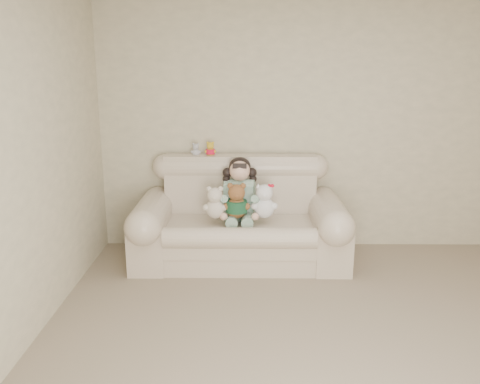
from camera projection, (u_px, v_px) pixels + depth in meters
name	position (u px, v px, depth m)	size (l,w,h in m)	color
floor	(360.00, 383.00, 3.12)	(5.00, 5.00, 0.00)	#846E5D
wall_back	(314.00, 127.00, 5.22)	(4.50, 4.50, 0.00)	#ACA589
sofa	(240.00, 212.00, 4.93)	(2.10, 0.95, 1.03)	beige
seated_child	(240.00, 189.00, 4.96)	(0.38, 0.47, 0.64)	#2B704D
brown_teddy	(237.00, 197.00, 4.77)	(0.26, 0.20, 0.41)	brown
white_cat	(264.00, 197.00, 4.78)	(0.26, 0.20, 0.40)	white
cream_teddy	(215.00, 199.00, 4.77)	(0.24, 0.18, 0.37)	beige
yellow_mini_bear	(210.00, 148.00, 5.14)	(0.12, 0.09, 0.18)	gold
grey_mini_plush	(196.00, 149.00, 5.15)	(0.11, 0.08, 0.16)	silver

